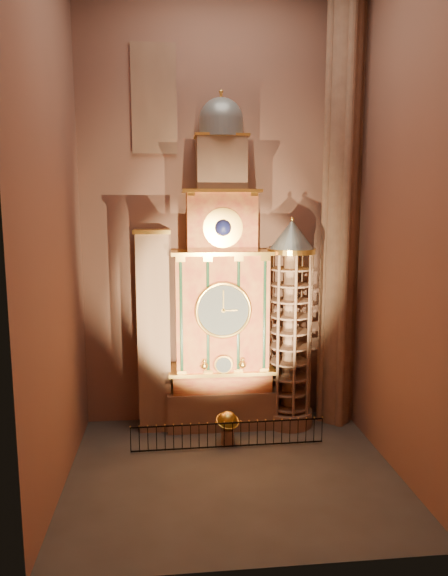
{
  "coord_description": "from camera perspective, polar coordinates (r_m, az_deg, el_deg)",
  "views": [
    {
      "loc": [
        -2.51,
        -20.41,
        11.24
      ],
      "look_at": [
        -0.07,
        3.0,
        7.56
      ],
      "focal_mm": 32.0,
      "sensor_mm": 36.0,
      "label": 1
    }
  ],
  "objects": [
    {
      "name": "stained_glass_window",
      "position": [
        26.85,
        -7.79,
        20.11
      ],
      "size": [
        2.2,
        0.14,
        5.2
      ],
      "color": "navy",
      "rests_on": "wall_back"
    },
    {
      "name": "iron_railing",
      "position": [
        25.1,
        0.49,
        -16.03
      ],
      "size": [
        9.08,
        0.18,
        1.22
      ],
      "color": "black",
      "rests_on": "floor"
    },
    {
      "name": "wall_right",
      "position": [
        22.52,
        19.21,
        7.79
      ],
      "size": [
        0.0,
        22.0,
        22.0
      ],
      "primitive_type": "plane",
      "rotation": [
        1.57,
        0.0,
        -1.57
      ],
      "color": "#8A5A4A",
      "rests_on": "floor"
    },
    {
      "name": "astronomical_clock",
      "position": [
        25.9,
        -0.3,
        -1.25
      ],
      "size": [
        5.6,
        2.41,
        16.7
      ],
      "color": "#8C634C",
      "rests_on": "floor"
    },
    {
      "name": "celestial_globe",
      "position": [
        25.41,
        0.4,
        -14.93
      ],
      "size": [
        1.36,
        1.31,
        1.63
      ],
      "color": "#8C634C",
      "rests_on": "floor"
    },
    {
      "name": "stair_turret",
      "position": [
        26.5,
        7.33,
        -4.21
      ],
      "size": [
        2.5,
        2.5,
        10.8
      ],
      "color": "#8C634C",
      "rests_on": "floor"
    },
    {
      "name": "wall_left",
      "position": [
        20.89,
        -18.54,
        7.78
      ],
      "size": [
        0.0,
        22.0,
        22.0
      ],
      "primitive_type": "plane",
      "rotation": [
        1.57,
        0.0,
        1.57
      ],
      "color": "#8A5A4A",
      "rests_on": "floor"
    },
    {
      "name": "portrait_tower",
      "position": [
        26.12,
        -7.77,
        -4.67
      ],
      "size": [
        1.8,
        1.6,
        10.2
      ],
      "color": "#8C634C",
      "rests_on": "floor"
    },
    {
      "name": "floor",
      "position": [
        23.43,
        0.98,
        -19.77
      ],
      "size": [
        14.0,
        14.0,
        0.0
      ],
      "primitive_type": "plane",
      "color": "#383330",
      "rests_on": "ground"
    },
    {
      "name": "gothic_pier",
      "position": [
        26.83,
        12.89,
        8.16
      ],
      "size": [
        2.04,
        2.04,
        22.0
      ],
      "color": "#8C634C",
      "rests_on": "floor"
    },
    {
      "name": "wall_back",
      "position": [
        26.53,
        -0.53,
        8.38
      ],
      "size": [
        22.0,
        0.0,
        22.0
      ],
      "primitive_type": "plane",
      "rotation": [
        1.57,
        0.0,
        0.0
      ],
      "color": "#8A5A4A",
      "rests_on": "floor"
    }
  ]
}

